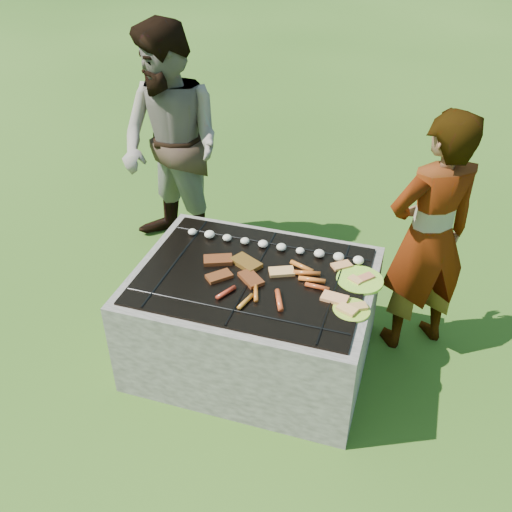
{
  "coord_description": "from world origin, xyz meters",
  "views": [
    {
      "loc": [
        0.77,
        -2.37,
        2.45
      ],
      "look_at": [
        0.0,
        0.05,
        0.7
      ],
      "focal_mm": 40.0,
      "sensor_mm": 36.0,
      "label": 1
    }
  ],
  "objects_px": {
    "plate_far": "(360,280)",
    "plate_near": "(351,310)",
    "cook": "(429,238)",
    "fire_pit": "(253,320)",
    "bystander": "(172,147)"
  },
  "relations": [
    {
      "from": "fire_pit",
      "to": "cook",
      "type": "bearing_deg",
      "value": 27.1
    },
    {
      "from": "cook",
      "to": "bystander",
      "type": "bearing_deg",
      "value": -50.96
    },
    {
      "from": "plate_far",
      "to": "plate_near",
      "type": "height_order",
      "value": "plate_near"
    },
    {
      "from": "plate_far",
      "to": "bystander",
      "type": "xyz_separation_m",
      "value": [
        -1.46,
        0.82,
        0.23
      ]
    },
    {
      "from": "cook",
      "to": "plate_near",
      "type": "bearing_deg",
      "value": 26.11
    },
    {
      "from": "plate_near",
      "to": "bystander",
      "type": "xyz_separation_m",
      "value": [
        -1.46,
        1.08,
        0.23
      ]
    },
    {
      "from": "plate_near",
      "to": "cook",
      "type": "bearing_deg",
      "value": 61.32
    },
    {
      "from": "plate_far",
      "to": "cook",
      "type": "bearing_deg",
      "value": 45.31
    },
    {
      "from": "bystander",
      "to": "cook",
      "type": "bearing_deg",
      "value": 6.92
    },
    {
      "from": "fire_pit",
      "to": "plate_near",
      "type": "height_order",
      "value": "plate_near"
    },
    {
      "from": "fire_pit",
      "to": "plate_far",
      "type": "height_order",
      "value": "plate_far"
    },
    {
      "from": "cook",
      "to": "plate_far",
      "type": "bearing_deg",
      "value": 10.1
    },
    {
      "from": "fire_pit",
      "to": "cook",
      "type": "relative_size",
      "value": 0.88
    },
    {
      "from": "plate_far",
      "to": "plate_near",
      "type": "xyz_separation_m",
      "value": [
        -0.0,
        -0.26,
        0.0
      ]
    },
    {
      "from": "plate_far",
      "to": "plate_near",
      "type": "distance_m",
      "value": 0.26
    }
  ]
}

